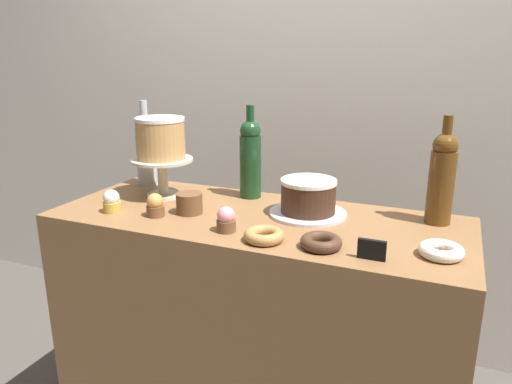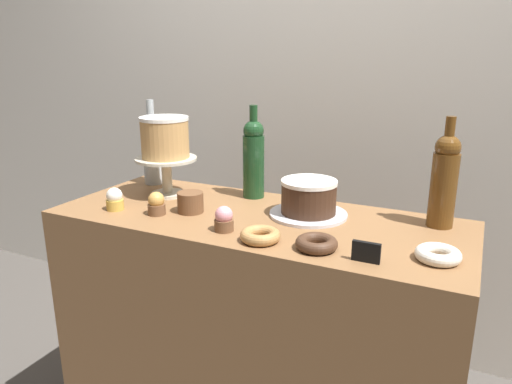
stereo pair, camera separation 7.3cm
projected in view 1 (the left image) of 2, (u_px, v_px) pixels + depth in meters
back_wall at (329, 71)px, 2.13m from camera, size 6.00×0.05×2.60m
display_counter at (256, 339)px, 1.63m from camera, size 1.30×0.52×0.88m
cake_stand_pedestal at (162, 171)px, 1.68m from camera, size 0.22×0.22×0.14m
white_layer_cake at (161, 138)px, 1.65m from camera, size 0.17×0.17×0.14m
silver_serving_platter at (308, 213)px, 1.52m from camera, size 0.25×0.25×0.01m
chocolate_round_cake at (308, 196)px, 1.50m from camera, size 0.18×0.18×0.11m
wine_bottle_amber at (442, 177)px, 1.41m from camera, size 0.08×0.08×0.33m
wine_bottle_green at (250, 157)px, 1.67m from camera, size 0.08×0.08×0.33m
wine_bottle_clear at (146, 148)px, 1.83m from camera, size 0.08×0.08×0.33m
cupcake_vanilla at (112, 202)px, 1.54m from camera, size 0.06×0.06×0.07m
cupcake_strawberry at (226, 220)px, 1.37m from camera, size 0.06×0.06×0.07m
cupcake_caramel at (155, 206)px, 1.50m from camera, size 0.06×0.06×0.07m
donut_sugar at (441, 251)px, 1.20m from camera, size 0.11×0.11×0.03m
donut_chocolate at (321, 242)px, 1.26m from camera, size 0.11×0.11×0.03m
donut_maple at (264, 235)px, 1.30m from camera, size 0.11×0.11×0.03m
cookie_stack at (189, 203)px, 1.53m from camera, size 0.08×0.08×0.07m
price_sign_chalkboard at (372, 250)px, 1.18m from camera, size 0.07×0.01×0.05m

